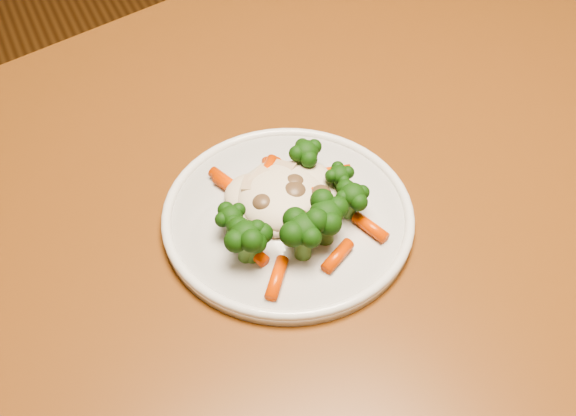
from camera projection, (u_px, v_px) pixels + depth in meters
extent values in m
plane|color=brown|center=(250.00, 309.00, 1.54)|extent=(3.00, 3.00, 0.00)
cube|color=brown|center=(321.00, 170.00, 0.79)|extent=(1.24, 0.96, 0.04)
cube|color=brown|center=(407.00, 110.00, 1.44)|extent=(0.07, 0.07, 0.71)
cylinder|color=silver|center=(288.00, 218.00, 0.71)|extent=(0.25, 0.25, 0.01)
ellipsoid|color=beige|center=(281.00, 190.00, 0.70)|extent=(0.11, 0.09, 0.04)
ellipsoid|color=black|center=(246.00, 243.00, 0.65)|extent=(0.05, 0.05, 0.04)
ellipsoid|color=black|center=(303.00, 238.00, 0.66)|extent=(0.05, 0.05, 0.05)
ellipsoid|color=black|center=(325.00, 223.00, 0.67)|extent=(0.05, 0.05, 0.05)
ellipsoid|color=black|center=(352.00, 202.00, 0.69)|extent=(0.04, 0.04, 0.04)
ellipsoid|color=black|center=(339.00, 181.00, 0.72)|extent=(0.03, 0.03, 0.03)
ellipsoid|color=black|center=(306.00, 159.00, 0.73)|extent=(0.04, 0.04, 0.04)
ellipsoid|color=black|center=(232.00, 223.00, 0.68)|extent=(0.04, 0.04, 0.03)
ellipsoid|color=black|center=(252.00, 245.00, 0.66)|extent=(0.04, 0.04, 0.04)
cylinder|color=#ED4905|center=(229.00, 184.00, 0.73)|extent=(0.03, 0.05, 0.01)
cylinder|color=#ED4905|center=(267.00, 172.00, 0.74)|extent=(0.04, 0.03, 0.01)
cylinder|color=#ED4905|center=(327.00, 173.00, 0.74)|extent=(0.05, 0.02, 0.01)
cylinder|color=#ED4905|center=(249.00, 248.00, 0.67)|extent=(0.03, 0.05, 0.01)
cylinder|color=#ED4905|center=(277.00, 278.00, 0.65)|extent=(0.04, 0.04, 0.01)
cylinder|color=#ED4905|center=(338.00, 256.00, 0.66)|extent=(0.04, 0.03, 0.01)
cylinder|color=#ED4905|center=(371.00, 227.00, 0.69)|extent=(0.02, 0.04, 0.01)
cylinder|color=#ED4905|center=(302.00, 184.00, 0.71)|extent=(0.02, 0.05, 0.01)
cylinder|color=#ED4905|center=(266.00, 173.00, 0.72)|extent=(0.04, 0.04, 0.01)
cylinder|color=#ED4905|center=(234.00, 189.00, 0.72)|extent=(0.03, 0.05, 0.01)
cylinder|color=#ED4905|center=(268.00, 175.00, 0.73)|extent=(0.03, 0.04, 0.01)
ellipsoid|color=brown|center=(294.00, 193.00, 0.70)|extent=(0.03, 0.03, 0.02)
ellipsoid|color=brown|center=(321.00, 194.00, 0.70)|extent=(0.02, 0.02, 0.01)
ellipsoid|color=brown|center=(263.00, 203.00, 0.69)|extent=(0.02, 0.02, 0.02)
ellipsoid|color=brown|center=(298.00, 219.00, 0.67)|extent=(0.02, 0.02, 0.02)
ellipsoid|color=brown|center=(294.00, 185.00, 0.71)|extent=(0.03, 0.03, 0.02)
cube|color=tan|center=(261.00, 179.00, 0.71)|extent=(0.03, 0.02, 0.01)
cube|color=tan|center=(284.00, 171.00, 0.72)|extent=(0.03, 0.03, 0.01)
cube|color=tan|center=(250.00, 186.00, 0.71)|extent=(0.02, 0.02, 0.01)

